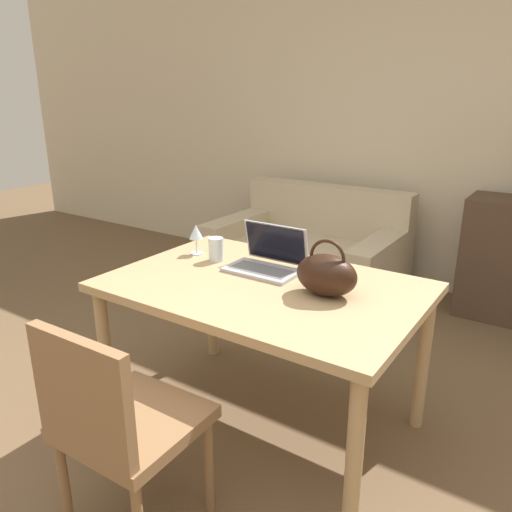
# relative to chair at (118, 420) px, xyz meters

# --- Properties ---
(wall_back) EXTENTS (10.00, 0.06, 2.70)m
(wall_back) POSITION_rel_chair_xyz_m (0.17, 3.11, 0.85)
(wall_back) COLOR beige
(wall_back) RESTS_ON ground_plane
(dining_table) EXTENTS (1.39, 0.93, 0.74)m
(dining_table) POSITION_rel_chair_xyz_m (0.05, 0.83, 0.16)
(dining_table) COLOR tan
(dining_table) RESTS_ON ground_plane
(chair) EXTENTS (0.45, 0.45, 0.87)m
(chair) POSITION_rel_chair_xyz_m (0.00, 0.00, 0.00)
(chair) COLOR olive
(chair) RESTS_ON ground_plane
(couch) EXTENTS (1.43, 0.95, 0.82)m
(couch) POSITION_rel_chair_xyz_m (-0.59, 2.47, -0.22)
(couch) COLOR #C1B293
(couch) RESTS_ON ground_plane
(laptop) EXTENTS (0.35, 0.25, 0.21)m
(laptop) POSITION_rel_chair_xyz_m (-0.03, 1.00, 0.30)
(laptop) COLOR #ADADB2
(laptop) RESTS_ON dining_table
(drinking_glass) EXTENTS (0.08, 0.08, 0.12)m
(drinking_glass) POSITION_rel_chair_xyz_m (-0.32, 0.96, 0.30)
(drinking_glass) COLOR silver
(drinking_glass) RESTS_ON dining_table
(wine_glass) EXTENTS (0.07, 0.07, 0.16)m
(wine_glass) POSITION_rel_chair_xyz_m (-0.47, 0.98, 0.36)
(wine_glass) COLOR silver
(wine_glass) RESTS_ON dining_table
(handbag) EXTENTS (0.27, 0.18, 0.24)m
(handbag) POSITION_rel_chair_xyz_m (0.34, 0.86, 0.33)
(handbag) COLOR black
(handbag) RESTS_ON dining_table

